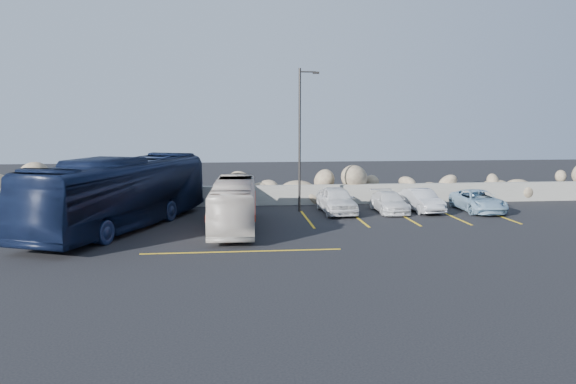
{
  "coord_description": "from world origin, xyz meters",
  "views": [
    {
      "loc": [
        -1.49,
        -21.71,
        5.32
      ],
      "look_at": [
        1.26,
        4.0,
        1.86
      ],
      "focal_mm": 35.0,
      "sensor_mm": 36.0,
      "label": 1
    }
  ],
  "objects": [
    {
      "name": "car_b",
      "position": [
        9.38,
        8.79,
        0.63
      ],
      "size": [
        1.7,
        3.93,
        1.26
      ],
      "primitive_type": "imported",
      "rotation": [
        0.0,
        0.0,
        0.1
      ],
      "color": "silver",
      "rests_on": "ground"
    },
    {
      "name": "tour_coach",
      "position": [
        -6.63,
        5.52,
        1.72
      ],
      "size": [
        7.37,
        12.54,
        3.45
      ],
      "primitive_type": "imported",
      "rotation": [
        0.0,
        0.0,
        -0.39
      ],
      "color": "#0F1832",
      "rests_on": "ground"
    },
    {
      "name": "ground",
      "position": [
        0.0,
        0.0,
        0.0
      ],
      "size": [
        90.0,
        90.0,
        0.0
      ],
      "primitive_type": "plane",
      "color": "black",
      "rests_on": "ground"
    },
    {
      "name": "parking_lines",
      "position": [
        4.64,
        5.57,
        0.01
      ],
      "size": [
        18.16,
        9.36,
        0.01
      ],
      "color": "gold",
      "rests_on": "ground"
    },
    {
      "name": "seawall",
      "position": [
        0.0,
        12.0,
        0.6
      ],
      "size": [
        60.0,
        0.4,
        1.2
      ],
      "primitive_type": "cube",
      "color": "gray",
      "rests_on": "ground"
    },
    {
      "name": "car_a",
      "position": [
        4.5,
        8.78,
        0.73
      ],
      "size": [
        1.88,
        4.36,
        1.47
      ],
      "primitive_type": "imported",
      "rotation": [
        0.0,
        0.0,
        0.03
      ],
      "color": "silver",
      "rests_on": "ground"
    },
    {
      "name": "car_d",
      "position": [
        12.58,
        8.4,
        0.61
      ],
      "size": [
        2.09,
        4.4,
        1.21
      ],
      "primitive_type": "imported",
      "rotation": [
        0.0,
        0.0,
        -0.02
      ],
      "color": "#93B7D0",
      "rests_on": "ground"
    },
    {
      "name": "vintage_bus",
      "position": [
        -1.24,
        4.94,
        1.18
      ],
      "size": [
        2.39,
        8.54,
        2.36
      ],
      "primitive_type": "imported",
      "rotation": [
        0.0,
        0.0,
        -0.05
      ],
      "color": "beige",
      "rests_on": "ground"
    },
    {
      "name": "lamppost",
      "position": [
        2.56,
        9.5,
        4.3
      ],
      "size": [
        1.14,
        0.18,
        8.0
      ],
      "color": "#2F2C2A",
      "rests_on": "ground"
    },
    {
      "name": "car_c",
      "position": [
        7.52,
        8.77,
        0.56
      ],
      "size": [
        1.62,
        3.91,
        1.13
      ],
      "primitive_type": "imported",
      "rotation": [
        0.0,
        0.0,
        -0.01
      ],
      "color": "silver",
      "rests_on": "ground"
    },
    {
      "name": "riprap_pile",
      "position": [
        0.0,
        13.2,
        1.3
      ],
      "size": [
        54.0,
        2.8,
        2.6
      ],
      "primitive_type": null,
      "color": "#856E57",
      "rests_on": "ground"
    }
  ]
}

